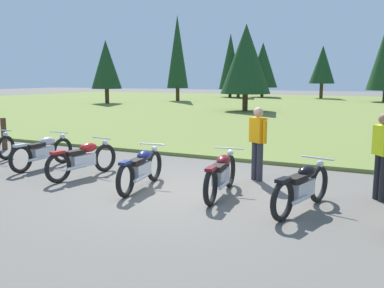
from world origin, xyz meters
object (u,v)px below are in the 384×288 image
(motorcycle_silver, at_px, (43,151))
(motorcycle_navy, at_px, (141,168))
(trail_marker_post, at_px, (4,134))
(motorcycle_maroon, at_px, (221,174))
(rider_checking_bike, at_px, (258,139))
(rider_with_back_turned, at_px, (382,151))
(motorcycle_red, at_px, (83,159))
(motorcycle_black, at_px, (302,187))

(motorcycle_silver, distance_m, motorcycle_navy, 3.47)
(motorcycle_navy, distance_m, trail_marker_post, 6.97)
(motorcycle_maroon, bearing_deg, rider_checking_bike, 80.03)
(motorcycle_maroon, height_order, rider_with_back_turned, rider_with_back_turned)
(motorcycle_red, height_order, motorcycle_black, same)
(motorcycle_red, relative_size, trail_marker_post, 2.01)
(motorcycle_red, bearing_deg, motorcycle_maroon, -0.90)
(motorcycle_navy, relative_size, rider_with_back_turned, 1.25)
(motorcycle_red, bearing_deg, motorcycle_navy, -8.88)
(motorcycle_red, relative_size, motorcycle_navy, 1.00)
(motorcycle_silver, bearing_deg, rider_checking_bike, 11.63)
(motorcycle_silver, relative_size, motorcycle_red, 1.01)
(motorcycle_silver, xyz_separation_m, motorcycle_black, (6.78, -0.70, 0.00))
(motorcycle_navy, xyz_separation_m, trail_marker_post, (-6.63, 2.14, 0.08))
(motorcycle_red, bearing_deg, rider_with_back_turned, 8.55)
(rider_checking_bike, xyz_separation_m, trail_marker_post, (-8.62, 0.39, -0.43))
(motorcycle_navy, bearing_deg, trail_marker_post, 162.09)
(motorcycle_silver, relative_size, rider_with_back_turned, 1.26)
(motorcycle_maroon, relative_size, motorcycle_black, 1.02)
(motorcycle_silver, bearing_deg, motorcycle_maroon, -4.57)
(motorcycle_navy, bearing_deg, motorcycle_maroon, 7.43)
(motorcycle_silver, bearing_deg, motorcycle_red, -12.34)
(trail_marker_post, bearing_deg, rider_with_back_turned, -4.62)
(motorcycle_navy, height_order, motorcycle_black, same)
(rider_checking_bike, relative_size, trail_marker_post, 1.61)
(motorcycle_maroon, distance_m, rider_with_back_turned, 3.07)
(motorcycle_maroon, xyz_separation_m, trail_marker_post, (-8.35, 1.92, 0.08))
(motorcycle_black, relative_size, trail_marker_post, 1.98)
(rider_checking_bike, bearing_deg, motorcycle_navy, -138.72)
(motorcycle_black, relative_size, rider_checking_bike, 1.23)
(motorcycle_red, xyz_separation_m, motorcycle_navy, (1.79, -0.28, 0.00))
(motorcycle_black, bearing_deg, motorcycle_navy, 178.93)
(motorcycle_black, distance_m, rider_checking_bike, 2.33)
(motorcycle_navy, distance_m, rider_with_back_turned, 4.76)
(motorcycle_navy, xyz_separation_m, rider_with_back_turned, (4.57, 1.24, 0.51))
(motorcycle_navy, bearing_deg, motorcycle_red, 171.12)
(motorcycle_red, bearing_deg, motorcycle_black, -3.80)
(motorcycle_black, height_order, trail_marker_post, trail_marker_post)
(motorcycle_silver, height_order, motorcycle_navy, same)
(trail_marker_post, bearing_deg, rider_checking_bike, -2.62)
(motorcycle_maroon, bearing_deg, motorcycle_silver, 175.43)
(motorcycle_silver, bearing_deg, trail_marker_post, 154.87)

